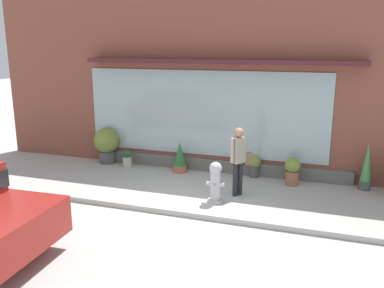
{
  "coord_description": "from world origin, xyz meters",
  "views": [
    {
      "loc": [
        2.89,
        -7.74,
        3.51
      ],
      "look_at": [
        -0.13,
        1.2,
        1.21
      ],
      "focal_mm": 38.02,
      "sensor_mm": 36.0,
      "label": 1
    }
  ],
  "objects": [
    {
      "name": "potted_plant_near_hydrant",
      "position": [
        -0.97,
        2.62,
        0.41
      ],
      "size": [
        0.41,
        0.41,
        0.86
      ],
      "color": "#9E6042",
      "rests_on": "ground_plane"
    },
    {
      "name": "potted_plant_corner_tall",
      "position": [
        3.91,
        2.72,
        0.59
      ],
      "size": [
        0.29,
        0.29,
        1.21
      ],
      "color": "#4C4C51",
      "rests_on": "ground_plane"
    },
    {
      "name": "storefront",
      "position": [
        -0.01,
        3.19,
        2.45
      ],
      "size": [
        14.0,
        0.81,
        5.0
      ],
      "color": "brown",
      "rests_on": "ground_plane"
    },
    {
      "name": "potted_plant_trailing_edge",
      "position": [
        -3.4,
        2.79,
        0.61
      ],
      "size": [
        0.78,
        0.78,
        1.08
      ],
      "color": "#4C4C51",
      "rests_on": "ground_plane"
    },
    {
      "name": "fire_hydrant",
      "position": [
        0.59,
        0.74,
        0.49
      ],
      "size": [
        0.42,
        0.39,
        0.95
      ],
      "color": "#B2B2B7",
      "rests_on": "ground_plane"
    },
    {
      "name": "curb_strip",
      "position": [
        0.0,
        -0.2,
        0.06
      ],
      "size": [
        14.0,
        0.24,
        0.12
      ],
      "primitive_type": "cube",
      "color": "#B2B2AD",
      "rests_on": "ground_plane"
    },
    {
      "name": "potted_plant_window_left",
      "position": [
        2.15,
        2.5,
        0.4
      ],
      "size": [
        0.4,
        0.4,
        0.73
      ],
      "color": "#9E6042",
      "rests_on": "ground_plane"
    },
    {
      "name": "pedestrian_with_handbag",
      "position": [
        1.0,
        1.35,
        0.96
      ],
      "size": [
        0.45,
        0.57,
        1.65
      ],
      "rotation": [
        0.0,
        0.0,
        0.99
      ],
      "color": "#232328",
      "rests_on": "ground_plane"
    },
    {
      "name": "ground_plane",
      "position": [
        0.0,
        0.0,
        0.0
      ],
      "size": [
        60.0,
        60.0,
        0.0
      ],
      "primitive_type": "plane",
      "color": "#B2AFA8"
    },
    {
      "name": "potted_plant_low_front",
      "position": [
        -2.6,
        2.56,
        0.27
      ],
      "size": [
        0.26,
        0.26,
        0.53
      ],
      "color": "#B7B2A3",
      "rests_on": "ground_plane"
    },
    {
      "name": "potted_plant_window_right",
      "position": [
        1.11,
        2.83,
        0.33
      ],
      "size": [
        0.35,
        0.35,
        0.6
      ],
      "color": "#4C4C51",
      "rests_on": "ground_plane"
    }
  ]
}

